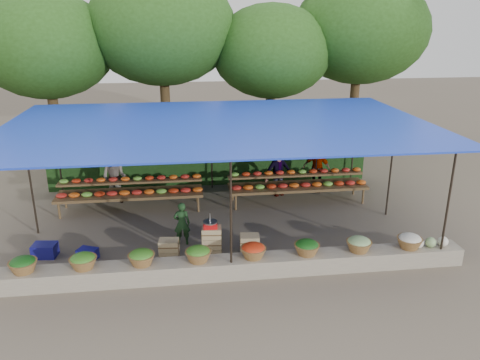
{
  "coord_description": "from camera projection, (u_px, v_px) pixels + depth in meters",
  "views": [
    {
      "loc": [
        -0.95,
        -11.75,
        5.39
      ],
      "look_at": [
        0.59,
        0.2,
        1.17
      ],
      "focal_mm": 35.0,
      "sensor_mm": 36.0,
      "label": 1
    }
  ],
  "objects": [
    {
      "name": "blue_crate_back",
      "position": [
        45.0,
        250.0,
        11.07
      ],
      "size": [
        0.58,
        0.45,
        0.32
      ],
      "primitive_type": "cube",
      "rotation": [
        0.0,
        0.0,
        -0.11
      ],
      "color": "navy",
      "rests_on": "ground"
    },
    {
      "name": "blue_crate_front",
      "position": [
        88.0,
        254.0,
        10.95
      ],
      "size": [
        0.53,
        0.46,
        0.26
      ],
      "primitive_type": "cube",
      "rotation": [
        0.0,
        0.0,
        -0.41
      ],
      "color": "navy",
      "rests_on": "ground"
    },
    {
      "name": "fruit_table_right",
      "position": [
        298.0,
        183.0,
        14.26
      ],
      "size": [
        4.21,
        0.95,
        0.93
      ],
      "color": "brown",
      "rests_on": "ground"
    },
    {
      "name": "stall_canopy",
      "position": [
        218.0,
        128.0,
        12.08
      ],
      "size": [
        10.8,
        6.6,
        2.82
      ],
      "color": "black",
      "rests_on": "ground"
    },
    {
      "name": "netting_backdrop",
      "position": [
        211.0,
        149.0,
        15.43
      ],
      "size": [
        10.6,
        0.06,
        2.5
      ],
      "primitive_type": "cube",
      "color": "#1E4117",
      "rests_on": "ground"
    },
    {
      "name": "stone_curb",
      "position": [
        231.0,
        267.0,
        10.25
      ],
      "size": [
        10.6,
        0.55,
        0.4
      ],
      "primitive_type": "cube",
      "color": "slate",
      "rests_on": "ground"
    },
    {
      "name": "customer_mid",
      "position": [
        279.0,
        170.0,
        14.65
      ],
      "size": [
        1.23,
        0.96,
        1.67
      ],
      "primitive_type": "imported",
      "rotation": [
        0.0,
        0.0,
        0.37
      ],
      "color": "slate",
      "rests_on": "ground"
    },
    {
      "name": "weighing_scale",
      "position": [
        210.0,
        224.0,
        10.8
      ],
      "size": [
        0.34,
        0.34,
        0.36
      ],
      "color": "red",
      "rests_on": "crate_counter"
    },
    {
      "name": "crate_counter",
      "position": [
        211.0,
        245.0,
        10.98
      ],
      "size": [
        2.38,
        0.38,
        0.77
      ],
      "color": "#9F835A",
      "rests_on": "ground"
    },
    {
      "name": "customer_right",
      "position": [
        317.0,
        169.0,
        15.04
      ],
      "size": [
        0.96,
        0.79,
        1.54
      ],
      "primitive_type": "imported",
      "rotation": [
        0.0,
        0.0,
        -0.55
      ],
      "color": "slate",
      "rests_on": "ground"
    },
    {
      "name": "fruit_table_left",
      "position": [
        131.0,
        190.0,
        13.66
      ],
      "size": [
        4.21,
        0.95,
        0.93
      ],
      "color": "brown",
      "rests_on": "ground"
    },
    {
      "name": "vendor_seated",
      "position": [
        182.0,
        224.0,
        11.55
      ],
      "size": [
        0.41,
        0.27,
        1.11
      ],
      "primitive_type": "imported",
      "rotation": [
        0.0,
        0.0,
        3.13
      ],
      "color": "#1B3B1B",
      "rests_on": "ground"
    },
    {
      "name": "produce_baskets",
      "position": [
        226.0,
        252.0,
        10.12
      ],
      "size": [
        8.98,
        0.58,
        0.34
      ],
      "color": "brown",
      "rests_on": "stone_curb"
    },
    {
      "name": "customer_left",
      "position": [
        114.0,
        178.0,
        14.09
      ],
      "size": [
        0.94,
        0.84,
        1.6
      ],
      "primitive_type": "imported",
      "rotation": [
        0.0,
        0.0,
        -0.36
      ],
      "color": "slate",
      "rests_on": "ground"
    },
    {
      "name": "tree_row",
      "position": [
        217.0,
        37.0,
        17.1
      ],
      "size": [
        16.51,
        5.5,
        7.12
      ],
      "color": "#312112",
      "rests_on": "ground"
    },
    {
      "name": "ground",
      "position": [
        220.0,
        223.0,
        12.89
      ],
      "size": [
        60.0,
        60.0,
        0.0
      ],
      "primitive_type": "plane",
      "color": "#675B4C",
      "rests_on": "ground"
    }
  ]
}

